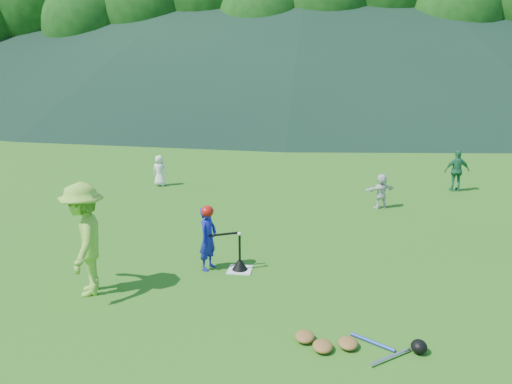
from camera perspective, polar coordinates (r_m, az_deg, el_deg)
ground at (r=9.62m, az=-1.86°, el=-8.93°), size 120.00×120.00×0.00m
home_plate at (r=9.62m, az=-1.86°, el=-8.88°), size 0.45×0.45×0.02m
baseball at (r=9.35m, az=-1.89°, el=-4.78°), size 0.08×0.08×0.08m
batter_child at (r=9.52m, az=-5.51°, el=-5.29°), size 0.42×0.52×1.23m
adult_coach at (r=8.85m, az=-19.02°, el=-5.15°), size 1.06×1.41×1.94m
fielder_a at (r=16.22m, az=-10.96°, el=2.41°), size 0.51×0.36×0.99m
fielder_c at (r=16.44m, az=21.98°, el=2.26°), size 0.77×0.39×1.27m
fielder_d at (r=13.89m, az=14.12°, el=0.11°), size 0.92×0.63×0.95m
batting_tee at (r=9.57m, az=-1.86°, el=-8.22°), size 0.30×0.30×0.68m
batter_gear at (r=9.36m, az=-5.44°, el=-2.43°), size 0.72×0.28×0.59m
equipment_pile at (r=7.33m, az=10.49°, el=-16.66°), size 1.80×0.80×0.19m
outfield_fence at (r=36.88m, az=4.96°, el=9.61°), size 70.07×0.08×1.33m
tree_line at (r=42.79m, az=5.81°, el=20.34°), size 70.04×11.40×14.82m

